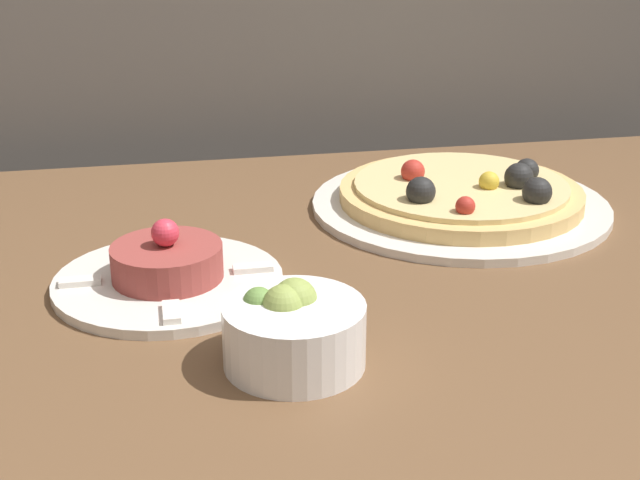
% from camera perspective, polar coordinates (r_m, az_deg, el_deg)
% --- Properties ---
extents(dining_table, '(1.37, 0.87, 0.79)m').
position_cam_1_polar(dining_table, '(0.94, -1.56, -8.08)').
color(dining_table, brown).
rests_on(dining_table, ground_plane).
extents(pizza_plate, '(0.36, 0.36, 0.06)m').
position_cam_1_polar(pizza_plate, '(1.10, 9.05, 2.75)').
color(pizza_plate, silver).
rests_on(pizza_plate, dining_table).
extents(tartare_plate, '(0.23, 0.23, 0.07)m').
position_cam_1_polar(tartare_plate, '(0.89, -9.71, -2.04)').
color(tartare_plate, silver).
rests_on(tartare_plate, dining_table).
extents(small_bowl, '(0.12, 0.12, 0.07)m').
position_cam_1_polar(small_bowl, '(0.74, -1.74, -5.80)').
color(small_bowl, white).
rests_on(small_bowl, dining_table).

